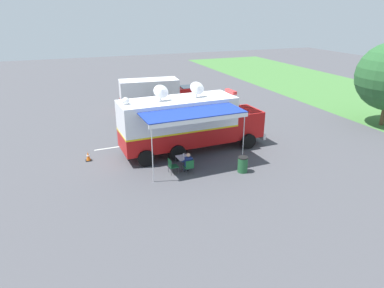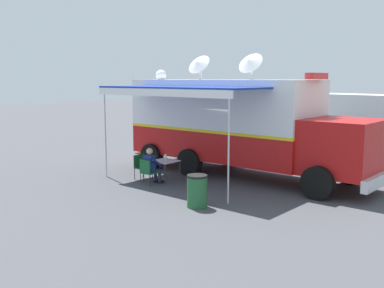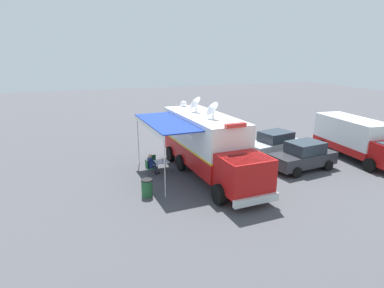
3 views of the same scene
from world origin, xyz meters
The scene contains 13 objects.
ground_plane centered at (0.00, 0.00, 0.00)m, with size 100.00×100.00×0.00m, color #47474C.
lot_stripe centered at (-2.32, -2.66, 0.00)m, with size 0.12×4.80×0.01m, color silver.
command_truck centered at (0.00, 0.75, 1.95)m, with size 5.15×9.58×4.53m.
folding_table centered at (2.50, -0.52, 0.67)m, with size 0.83×0.83×0.73m.
water_bottle centered at (2.45, -0.52, 0.83)m, with size 0.07×0.07×0.22m.
folding_chair_at_table centered at (3.30, -0.51, 0.51)m, with size 0.50×0.50×0.87m.
folding_chair_beside_table centered at (2.84, -1.36, 0.51)m, with size 0.50×0.50×0.87m.
seated_responder centered at (3.11, -0.52, 0.65)m, with size 0.67×0.57×1.25m.
trash_bin centered at (4.07, 2.43, 0.46)m, with size 0.57×0.57×0.91m.
traffic_cone centered at (-0.67, -5.56, 0.28)m, with size 0.36×0.36×0.58m.
support_truck centered at (-10.69, 1.45, 1.39)m, with size 2.82×6.96×2.70m.
car_behind_truck centered at (-5.76, -0.88, 0.88)m, with size 4.45×2.56×1.76m.
car_far_corner centered at (-5.89, 2.01, 0.88)m, with size 4.37×2.36×1.76m.
Camera 3 is at (7.20, 17.09, 6.99)m, focal length 29.75 mm.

